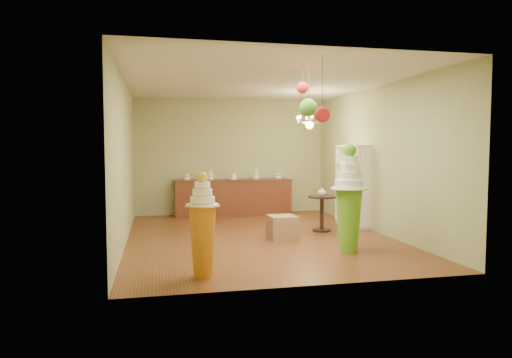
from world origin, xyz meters
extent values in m
plane|color=brown|center=(0.00, 0.00, 0.00)|extent=(6.50, 6.50, 0.00)
plane|color=silver|center=(0.00, 0.00, 3.00)|extent=(6.50, 6.50, 0.00)
cube|color=tan|center=(0.00, 3.25, 1.50)|extent=(5.00, 0.04, 3.00)
cube|color=tan|center=(0.00, -3.25, 1.50)|extent=(5.00, 0.04, 3.00)
cube|color=tan|center=(-2.50, 0.00, 1.50)|extent=(0.04, 6.50, 3.00)
cube|color=tan|center=(2.50, 0.00, 1.50)|extent=(0.04, 6.50, 3.00)
cone|color=#61B427|center=(1.21, -1.57, 0.53)|extent=(0.52, 0.52, 1.05)
cylinder|color=white|center=(1.21, -1.57, 1.07)|extent=(0.70, 0.70, 0.03)
cylinder|color=white|center=(1.21, -1.57, 1.15)|extent=(0.57, 0.57, 0.13)
cylinder|color=white|center=(1.21, -1.57, 1.28)|extent=(0.47, 0.47, 0.13)
cylinder|color=white|center=(1.21, -1.57, 1.41)|extent=(0.38, 0.38, 0.13)
cylinder|color=white|center=(1.21, -1.57, 1.54)|extent=(0.32, 0.32, 0.13)
sphere|color=#499921|center=(1.21, -1.57, 1.70)|extent=(0.22, 0.22, 0.22)
cone|color=orange|center=(-1.34, -2.55, 0.48)|extent=(0.39, 0.39, 0.96)
cylinder|color=white|center=(-1.34, -2.55, 0.98)|extent=(0.47, 0.47, 0.03)
cylinder|color=white|center=(-1.34, -2.55, 1.04)|extent=(0.35, 0.35, 0.10)
cylinder|color=white|center=(-1.34, -2.55, 1.14)|extent=(0.28, 0.28, 0.10)
cylinder|color=white|center=(-1.34, -2.55, 1.24)|extent=(0.23, 0.23, 0.10)
sphere|color=gold|center=(-1.34, -2.55, 1.36)|extent=(0.15, 0.15, 0.15)
cube|color=#967652|center=(0.40, -0.33, 0.23)|extent=(0.52, 0.52, 0.45)
cube|color=#5C2C1D|center=(0.00, 2.97, 0.45)|extent=(3.00, 0.50, 0.90)
cube|color=#5C2C1D|center=(0.00, 2.97, 0.91)|extent=(3.04, 0.54, 0.03)
cylinder|color=white|center=(-1.20, 2.97, 1.00)|extent=(0.18, 0.18, 0.16)
cylinder|color=white|center=(-0.60, 2.97, 1.04)|extent=(0.18, 0.18, 0.24)
cylinder|color=white|center=(0.00, 2.97, 1.00)|extent=(0.18, 0.18, 0.16)
cylinder|color=white|center=(0.60, 2.97, 1.04)|extent=(0.18, 0.18, 0.24)
cylinder|color=white|center=(1.20, 2.97, 1.00)|extent=(0.18, 0.18, 0.16)
cube|color=white|center=(2.48, 0.80, 0.90)|extent=(0.04, 1.20, 1.80)
cube|color=white|center=(2.32, 0.80, 0.50)|extent=(0.30, 1.14, 0.03)
cube|color=white|center=(2.32, 0.80, 0.95)|extent=(0.30, 1.14, 0.03)
cube|color=white|center=(2.32, 0.80, 1.40)|extent=(0.30, 1.14, 0.03)
cylinder|color=black|center=(1.43, 0.29, 0.02)|extent=(0.46, 0.46, 0.04)
cylinder|color=black|center=(1.43, 0.29, 0.36)|extent=(0.09, 0.09, 0.72)
cylinder|color=black|center=(1.43, 0.29, 0.72)|extent=(0.69, 0.69, 0.04)
imported|color=white|center=(1.43, 0.29, 0.83)|extent=(0.19, 0.19, 0.18)
cylinder|color=#423C30|center=(0.29, -2.73, 2.60)|extent=(0.01, 0.01, 0.80)
sphere|color=red|center=(0.29, -2.73, 2.20)|extent=(0.21, 0.21, 0.21)
cylinder|color=#423C30|center=(0.36, -1.93, 2.68)|extent=(0.01, 0.01, 0.64)
sphere|color=#499921|center=(0.36, -1.93, 2.36)|extent=(0.27, 0.27, 0.27)
cylinder|color=#423C30|center=(0.28, -1.86, 2.83)|extent=(0.01, 0.01, 0.33)
sphere|color=red|center=(0.28, -1.86, 2.67)|extent=(0.18, 0.18, 0.18)
cylinder|color=gold|center=(1.41, 1.08, 2.75)|extent=(0.02, 0.02, 0.50)
cylinder|color=gold|center=(1.41, 1.08, 2.45)|extent=(0.10, 0.10, 0.30)
sphere|color=#F9CE88|center=(1.41, 1.08, 2.25)|extent=(0.18, 0.18, 0.18)
camera|label=1|loc=(-1.92, -8.64, 1.76)|focal=32.00mm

